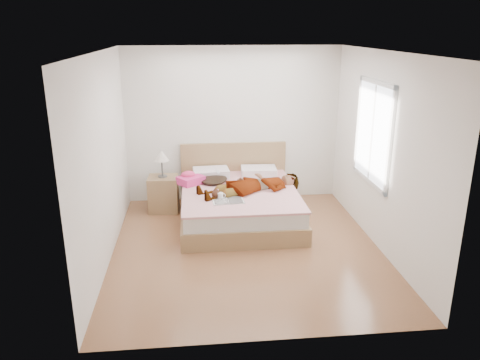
{
  "coord_description": "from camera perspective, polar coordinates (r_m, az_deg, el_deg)",
  "views": [
    {
      "loc": [
        -0.68,
        -5.75,
        2.88
      ],
      "look_at": [
        0.0,
        0.85,
        0.7
      ],
      "focal_mm": 35.0,
      "sensor_mm": 36.0,
      "label": 1
    }
  ],
  "objects": [
    {
      "name": "towel",
      "position": [
        7.44,
        -6.1,
        0.16
      ],
      "size": [
        0.48,
        0.47,
        0.2
      ],
      "color": "#EA3F87",
      "rests_on": "bed"
    },
    {
      "name": "coffee_mug",
      "position": [
        6.75,
        -2.39,
        -1.94
      ],
      "size": [
        0.12,
        0.09,
        0.1
      ],
      "color": "white",
      "rests_on": "bed"
    },
    {
      "name": "bed",
      "position": [
        7.3,
        -0.15,
        -2.71
      ],
      "size": [
        1.8,
        2.08,
        1.0
      ],
      "color": "olive",
      "rests_on": "ground"
    },
    {
      "name": "nightstand",
      "position": [
        7.71,
        -9.33,
        -1.32
      ],
      "size": [
        0.49,
        0.44,
        1.02
      ],
      "color": "olive",
      "rests_on": "ground"
    },
    {
      "name": "magazine",
      "position": [
        6.68,
        -1.46,
        -2.52
      ],
      "size": [
        0.47,
        0.32,
        0.03
      ],
      "color": "white",
      "rests_on": "bed"
    },
    {
      "name": "plush_toy",
      "position": [
        6.81,
        -2.92,
        -1.69
      ],
      "size": [
        0.14,
        0.21,
        0.11
      ],
      "color": "black",
      "rests_on": "bed"
    },
    {
      "name": "ground",
      "position": [
        6.47,
        0.78,
        -8.25
      ],
      "size": [
        4.0,
        4.0,
        0.0
      ],
      "primitive_type": "plane",
      "color": "#56341A",
      "rests_on": "ground"
    },
    {
      "name": "hair",
      "position": [
        7.53,
        -3.25,
        0.11
      ],
      "size": [
        0.52,
        0.61,
        0.08
      ],
      "primitive_type": "ellipsoid",
      "rotation": [
        0.0,
        0.0,
        -0.16
      ],
      "color": "black",
      "rests_on": "bed"
    },
    {
      "name": "room_shell",
      "position": [
        6.68,
        15.91,
        5.55
      ],
      "size": [
        4.0,
        4.0,
        4.0
      ],
      "color": "white",
      "rests_on": "ground"
    },
    {
      "name": "woman",
      "position": [
        7.12,
        1.5,
        -0.28
      ],
      "size": [
        1.81,
        1.2,
        0.23
      ],
      "primitive_type": "imported",
      "rotation": [
        0.0,
        0.0,
        -1.21
      ],
      "color": "white",
      "rests_on": "bed"
    },
    {
      "name": "phone",
      "position": [
        7.44,
        -2.71,
        0.98
      ],
      "size": [
        0.07,
        0.1,
        0.05
      ],
      "primitive_type": "cube",
      "rotation": [
        0.44,
        0.0,
        0.36
      ],
      "color": "silver",
      "rests_on": "bed"
    }
  ]
}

